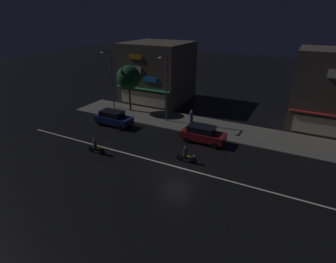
% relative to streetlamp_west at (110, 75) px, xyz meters
% --- Properties ---
extents(ground_plane, '(140.00, 140.00, 0.00)m').
position_rel_streetlamp_west_xyz_m(ground_plane, '(13.91, -9.32, -4.53)').
color(ground_plane, black).
extents(lane_divider_stripe, '(34.09, 0.16, 0.01)m').
position_rel_streetlamp_west_xyz_m(lane_divider_stripe, '(13.91, -9.32, -4.52)').
color(lane_divider_stripe, beige).
rests_on(lane_divider_stripe, ground).
extents(sidewalk_far, '(35.89, 5.12, 0.14)m').
position_rel_streetlamp_west_xyz_m(sidewalk_far, '(13.91, -0.14, -4.46)').
color(sidewalk_far, '#5B5954').
rests_on(sidewalk_far, ground).
extents(storefront_left_block, '(7.51, 6.35, 8.48)m').
position_rel_streetlamp_west_xyz_m(storefront_left_block, '(24.67, 5.52, -0.29)').
color(storefront_left_block, '#4C443A').
rests_on(storefront_left_block, ground).
extents(storefront_center_block, '(8.50, 8.41, 8.14)m').
position_rel_streetlamp_west_xyz_m(storefront_center_block, '(3.14, 6.55, -0.46)').
color(storefront_center_block, '#4C443A').
rests_on(storefront_center_block, ground).
extents(streetlamp_west, '(0.44, 1.64, 7.48)m').
position_rel_streetlamp_west_xyz_m(streetlamp_west, '(0.00, 0.00, 0.00)').
color(streetlamp_west, '#47494C').
rests_on(streetlamp_west, sidewalk_far).
extents(streetlamp_mid, '(0.44, 1.64, 7.57)m').
position_rel_streetlamp_west_xyz_m(streetlamp_mid, '(8.36, -0.83, 0.04)').
color(streetlamp_mid, '#47494C').
rests_on(streetlamp_mid, sidewalk_far).
extents(pedestrian_on_sidewalk, '(0.38, 0.38, 1.99)m').
position_rel_streetlamp_west_xyz_m(pedestrian_on_sidewalk, '(11.71, -1.19, -3.46)').
color(pedestrian_on_sidewalk, '#334766').
rests_on(pedestrian_on_sidewalk, sidewalk_far).
extents(street_tree, '(2.95, 2.95, 5.80)m').
position_rel_streetlamp_west_xyz_m(street_tree, '(2.53, 0.38, -0.09)').
color(street_tree, '#473323').
rests_on(street_tree, sidewalk_far).
extents(parked_car_near_kerb, '(4.30, 1.98, 1.67)m').
position_rel_streetlamp_west_xyz_m(parked_car_near_kerb, '(3.49, -4.35, -3.66)').
color(parked_car_near_kerb, navy).
rests_on(parked_car_near_kerb, ground).
extents(parked_car_trailing, '(4.30, 1.98, 1.67)m').
position_rel_streetlamp_west_xyz_m(parked_car_trailing, '(14.05, -3.81, -3.66)').
color(parked_car_trailing, maroon).
rests_on(parked_car_trailing, ground).
extents(motorcycle_lead, '(1.90, 0.60, 1.52)m').
position_rel_streetlamp_west_xyz_m(motorcycle_lead, '(14.25, -8.22, -3.89)').
color(motorcycle_lead, black).
rests_on(motorcycle_lead, ground).
extents(motorcycle_following, '(1.90, 0.60, 1.52)m').
position_rel_streetlamp_west_xyz_m(motorcycle_following, '(6.39, -10.55, -3.89)').
color(motorcycle_following, black).
rests_on(motorcycle_following, ground).
extents(traffic_cone, '(0.36, 0.36, 0.55)m').
position_rel_streetlamp_west_xyz_m(traffic_cone, '(11.72, -3.26, -4.25)').
color(traffic_cone, orange).
rests_on(traffic_cone, ground).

